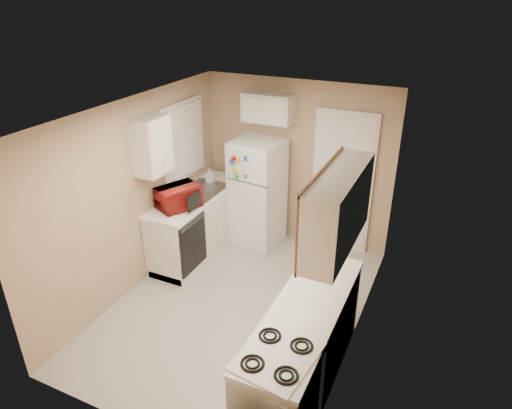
% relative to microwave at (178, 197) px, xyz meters
% --- Properties ---
extents(floor, '(3.80, 3.80, 0.00)m').
position_rel_microwave_xyz_m(floor, '(1.09, -0.46, -1.05)').
color(floor, beige).
rests_on(floor, ground).
extents(ceiling, '(3.80, 3.80, 0.00)m').
position_rel_microwave_xyz_m(ceiling, '(1.09, -0.46, 1.35)').
color(ceiling, white).
rests_on(ceiling, floor).
extents(wall_left, '(3.80, 3.80, 0.00)m').
position_rel_microwave_xyz_m(wall_left, '(-0.31, -0.46, 0.15)').
color(wall_left, tan).
rests_on(wall_left, floor).
extents(wall_right, '(3.80, 3.80, 0.00)m').
position_rel_microwave_xyz_m(wall_right, '(2.49, -0.46, 0.15)').
color(wall_right, tan).
rests_on(wall_right, floor).
extents(wall_back, '(2.80, 2.80, 0.00)m').
position_rel_microwave_xyz_m(wall_back, '(1.09, 1.44, 0.15)').
color(wall_back, tan).
rests_on(wall_back, floor).
extents(wall_front, '(2.80, 2.80, 0.00)m').
position_rel_microwave_xyz_m(wall_front, '(1.09, -2.36, 0.15)').
color(wall_front, tan).
rests_on(wall_front, floor).
extents(left_counter, '(0.60, 1.80, 0.90)m').
position_rel_microwave_xyz_m(left_counter, '(-0.01, 0.44, -0.60)').
color(left_counter, silver).
rests_on(left_counter, floor).
extents(dishwasher, '(0.03, 0.58, 0.72)m').
position_rel_microwave_xyz_m(dishwasher, '(0.28, -0.16, -0.56)').
color(dishwasher, black).
rests_on(dishwasher, floor).
extents(sink, '(0.54, 0.74, 0.16)m').
position_rel_microwave_xyz_m(sink, '(-0.01, 0.59, -0.19)').
color(sink, gray).
rests_on(sink, left_counter).
extents(microwave, '(0.61, 0.49, 0.36)m').
position_rel_microwave_xyz_m(microwave, '(0.00, 0.00, 0.00)').
color(microwave, maroon).
rests_on(microwave, left_counter).
extents(soap_bottle, '(0.11, 0.11, 0.22)m').
position_rel_microwave_xyz_m(soap_bottle, '(-0.06, 0.90, -0.05)').
color(soap_bottle, white).
rests_on(soap_bottle, left_counter).
extents(window_blinds, '(0.10, 0.98, 1.08)m').
position_rel_microwave_xyz_m(window_blinds, '(-0.27, 0.59, 0.55)').
color(window_blinds, silver).
rests_on(window_blinds, wall_left).
extents(upper_cabinet_left, '(0.30, 0.45, 0.70)m').
position_rel_microwave_xyz_m(upper_cabinet_left, '(-0.16, -0.24, 0.75)').
color(upper_cabinet_left, silver).
rests_on(upper_cabinet_left, wall_left).
extents(refrigerator, '(0.74, 0.72, 1.59)m').
position_rel_microwave_xyz_m(refrigerator, '(0.65, 1.03, -0.25)').
color(refrigerator, white).
rests_on(refrigerator, floor).
extents(cabinet_over_fridge, '(0.70, 0.30, 0.40)m').
position_rel_microwave_xyz_m(cabinet_over_fridge, '(0.69, 1.29, 0.95)').
color(cabinet_over_fridge, silver).
rests_on(cabinet_over_fridge, wall_back).
extents(interior_door, '(0.86, 0.06, 2.08)m').
position_rel_microwave_xyz_m(interior_door, '(1.79, 1.40, -0.03)').
color(interior_door, white).
rests_on(interior_door, floor).
extents(right_counter, '(0.60, 2.00, 0.90)m').
position_rel_microwave_xyz_m(right_counter, '(2.19, -1.26, -0.60)').
color(right_counter, silver).
rests_on(right_counter, floor).
extents(stove, '(0.63, 0.74, 0.82)m').
position_rel_microwave_xyz_m(stove, '(2.19, -1.91, -0.64)').
color(stove, white).
rests_on(stove, floor).
extents(upper_cabinet_right, '(0.30, 1.20, 0.70)m').
position_rel_microwave_xyz_m(upper_cabinet_right, '(2.34, -0.96, 0.75)').
color(upper_cabinet_right, silver).
rests_on(upper_cabinet_right, wall_right).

